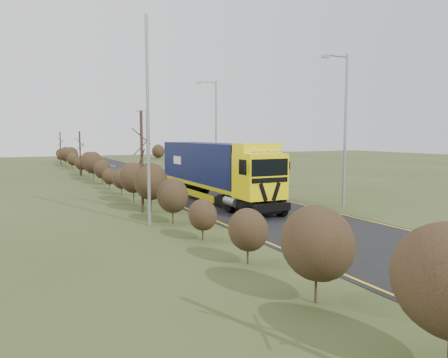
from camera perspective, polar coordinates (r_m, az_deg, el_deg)
ground at (r=25.64m, az=6.11°, el=-4.64°), size 160.00×160.00×0.00m
road at (r=34.42m, az=-2.75°, el=-1.93°), size 8.00×120.00×0.02m
layby at (r=46.14m, az=-0.22°, el=0.04°), size 6.00×18.00×0.02m
lane_markings at (r=34.14m, az=-2.54°, el=-1.96°), size 7.52×116.00×0.01m
hedgerow at (r=30.33m, az=-11.64°, el=-0.03°), size 2.24×102.04×6.05m
lorry at (r=30.12m, az=-1.20°, el=1.46°), size 2.90×14.91×4.16m
car_red_hatchback at (r=45.98m, az=-1.01°, el=0.86°), size 2.78×4.29×1.36m
car_blue_sedan at (r=48.47m, az=0.69°, el=1.11°), size 1.53×4.18×1.37m
streetlight_near at (r=28.89m, az=15.38°, el=6.98°), size 2.05×0.19×9.65m
streetlight_mid at (r=42.76m, az=-1.21°, el=6.88°), size 2.09×0.20×9.84m
streetlight_far at (r=67.41m, az=-10.15°, el=5.66°), size 1.79×0.18×8.36m
left_pole at (r=22.41m, az=-9.90°, el=7.33°), size 0.16×0.16×10.53m
speed_sign at (r=37.91m, az=3.09°, el=1.61°), size 0.73×0.10×2.63m
warning_board at (r=52.00m, az=-5.71°, el=1.77°), size 0.65×0.11×1.71m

